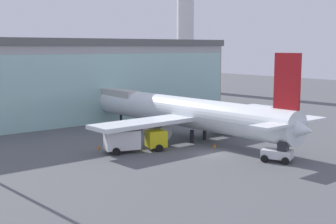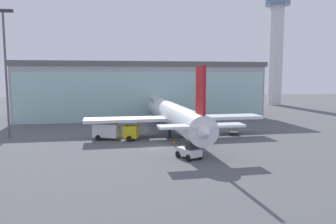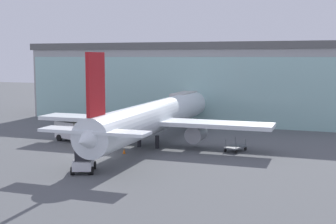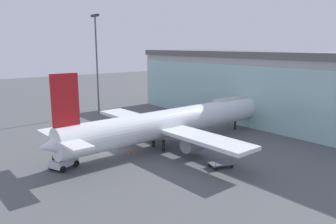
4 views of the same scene
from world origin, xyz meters
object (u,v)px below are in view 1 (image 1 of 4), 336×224
object	(u,v)px
control_tower	(185,8)
pushback_tug	(278,153)
catering_truck	(133,140)
jet_bridge	(108,97)
airplane	(187,113)
baggage_cart	(243,127)
safety_cone_nose	(215,145)
safety_cone_wingtip	(99,147)

from	to	relation	value
control_tower	pushback_tug	xyz separation A→B (m)	(-46.31, -69.75, -22.16)
catering_truck	pushback_tug	xyz separation A→B (m)	(9.56, -13.73, -0.49)
jet_bridge	airplane	world-z (taller)	airplane
baggage_cart	pushback_tug	world-z (taller)	pushback_tug
safety_cone_nose	jet_bridge	bearing A→B (deg)	90.77
catering_truck	safety_cone_nose	world-z (taller)	catering_truck
jet_bridge	safety_cone_wingtip	distance (m)	20.60
jet_bridge	safety_cone_nose	world-z (taller)	jet_bridge
airplane	safety_cone_wingtip	size ratio (longest dim) A/B	71.25
jet_bridge	airplane	bearing A→B (deg)	-177.53
jet_bridge	control_tower	bearing A→B (deg)	-54.58
airplane	safety_cone_wingtip	bearing A→B (deg)	81.07
catering_truck	safety_cone_nose	bearing A→B (deg)	-6.95
control_tower	safety_cone_nose	world-z (taller)	control_tower
safety_cone_nose	pushback_tug	bearing A→B (deg)	-87.82
catering_truck	safety_cone_wingtip	distance (m)	4.57
safety_cone_wingtip	catering_truck	bearing A→B (deg)	-54.11
jet_bridge	pushback_tug	xyz separation A→B (m)	(0.69, -33.94, -3.32)
control_tower	safety_cone_nose	bearing A→B (deg)	-127.72
catering_truck	baggage_cart	size ratio (longest dim) A/B	2.42
jet_bridge	baggage_cart	size ratio (longest dim) A/B	4.51
control_tower	pushback_tug	bearing A→B (deg)	-123.59
catering_truck	safety_cone_wingtip	bearing A→B (deg)	144.13
catering_truck	pushback_tug	world-z (taller)	catering_truck
control_tower	safety_cone_nose	distance (m)	79.64
airplane	baggage_cart	size ratio (longest dim) A/B	12.46
airplane	safety_cone_nose	xyz separation A→B (m)	(-1.04, -6.49, -3.27)
catering_truck	baggage_cart	distance (m)	21.09
jet_bridge	safety_cone_wingtip	xyz separation A→B (m)	(-11.46, -16.64, -4.02)
control_tower	safety_cone_wingtip	distance (m)	81.79
jet_bridge	catering_truck	xyz separation A→B (m)	(-8.87, -20.21, -2.83)
baggage_cart	pushback_tug	distance (m)	19.31
control_tower	baggage_cart	bearing A→B (deg)	-122.77
airplane	pushback_tug	bearing A→B (deg)	174.89
jet_bridge	catering_truck	bearing A→B (deg)	154.43
safety_cone_wingtip	pushback_tug	bearing A→B (deg)	-54.94
control_tower	airplane	xyz separation A→B (m)	(-45.63, -53.85, -19.59)
control_tower	catering_truck	xyz separation A→B (m)	(-55.87, -56.02, -21.67)
jet_bridge	airplane	size ratio (longest dim) A/B	0.36
control_tower	baggage_cart	world-z (taller)	control_tower
jet_bridge	control_tower	xyz separation A→B (m)	(47.00, 35.80, 18.84)
safety_cone_nose	catering_truck	bearing A→B (deg)	154.80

